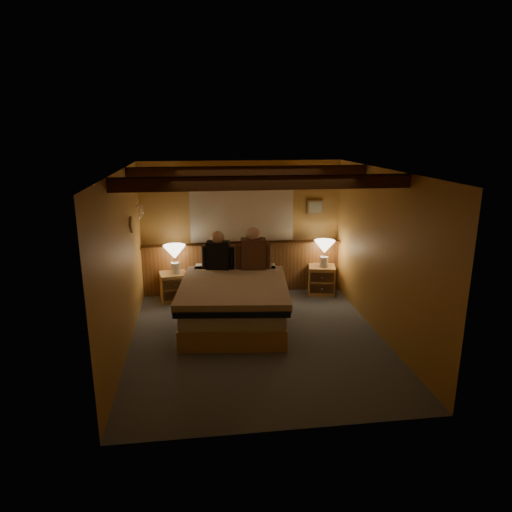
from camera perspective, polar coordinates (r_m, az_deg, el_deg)
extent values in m
plane|color=#525962|center=(6.70, 0.16, -10.31)|extent=(4.20, 4.20, 0.00)
plane|color=#D68D50|center=(6.05, 0.17, 10.61)|extent=(4.20, 4.20, 0.00)
plane|color=#B68541|center=(8.29, -1.80, 3.55)|extent=(3.60, 0.00, 3.60)
plane|color=#B68541|center=(6.29, -16.31, -0.96)|extent=(0.00, 4.20, 4.20)
plane|color=#B68541|center=(6.74, 15.50, 0.18)|extent=(0.00, 4.20, 4.20)
plane|color=#B68541|center=(4.31, 3.98, -7.96)|extent=(3.60, 0.00, 3.60)
cube|color=brown|center=(8.42, -1.72, -1.53)|extent=(3.60, 0.12, 0.90)
cube|color=brown|center=(8.24, -1.70, 1.47)|extent=(3.60, 0.22, 0.04)
cylinder|color=#432810|center=(8.08, -1.80, 9.34)|extent=(2.10, 0.05, 0.05)
sphere|color=#432810|center=(8.04, -9.35, 9.11)|extent=(0.08, 0.08, 0.08)
sphere|color=#432810|center=(8.25, 5.57, 9.40)|extent=(0.08, 0.08, 0.08)
cube|color=white|center=(8.17, -1.77, 5.51)|extent=(1.85, 0.08, 1.05)
cube|color=#432810|center=(5.47, 1.04, 9.14)|extent=(3.60, 0.15, 0.16)
cube|color=#432810|center=(6.95, -0.85, 10.50)|extent=(3.60, 0.15, 0.16)
cylinder|color=white|center=(7.72, -14.49, 6.32)|extent=(0.03, 0.55, 0.03)
torus|color=white|center=(7.59, -14.33, 5.26)|extent=(0.01, 0.21, 0.21)
torus|color=white|center=(7.81, -14.14, 5.55)|extent=(0.01, 0.21, 0.21)
cube|color=#A57F52|center=(8.45, 7.39, 6.07)|extent=(0.30, 0.03, 0.25)
cube|color=beige|center=(8.44, 7.41, 6.05)|extent=(0.24, 0.01, 0.19)
cube|color=tan|center=(7.15, -2.73, -7.27)|extent=(1.71, 2.15, 0.30)
cube|color=silver|center=(7.05, -2.76, -5.26)|extent=(1.67, 2.10, 0.24)
cube|color=black|center=(6.77, -2.83, -4.82)|extent=(1.73, 1.76, 0.08)
cube|color=pink|center=(6.87, -2.81, -3.90)|extent=(1.79, 1.96, 0.12)
cube|color=silver|center=(7.74, -5.42, -1.84)|extent=(0.63, 0.40, 0.16)
cube|color=silver|center=(7.72, 0.19, -1.82)|extent=(0.63, 0.40, 0.16)
cube|color=tan|center=(8.21, -10.26, -3.74)|extent=(0.51, 0.48, 0.49)
cube|color=brown|center=(8.00, -10.10, -3.50)|extent=(0.40, 0.09, 0.17)
cube|color=brown|center=(8.06, -10.04, -4.83)|extent=(0.40, 0.09, 0.17)
cylinder|color=white|center=(8.00, -10.10, -3.50)|extent=(0.03, 0.03, 0.03)
cylinder|color=white|center=(8.06, -10.04, -4.83)|extent=(0.03, 0.03, 0.03)
cube|color=tan|center=(8.49, 8.17, -2.91)|extent=(0.55, 0.51, 0.52)
cube|color=brown|center=(8.26, 8.28, -2.67)|extent=(0.42, 0.11, 0.18)
cube|color=brown|center=(8.33, 8.22, -4.02)|extent=(0.42, 0.11, 0.18)
cylinder|color=white|center=(8.26, 8.28, -2.67)|extent=(0.04, 0.04, 0.03)
cylinder|color=white|center=(8.33, 8.22, -4.02)|extent=(0.04, 0.04, 0.03)
cylinder|color=white|center=(8.08, -10.05, -1.47)|extent=(0.15, 0.15, 0.19)
cylinder|color=white|center=(8.05, -10.09, -0.60)|extent=(0.03, 0.03, 0.11)
cone|color=#FFECC6|center=(8.01, -10.15, 0.50)|extent=(0.38, 0.38, 0.23)
cylinder|color=white|center=(8.35, 8.49, -0.70)|extent=(0.14, 0.14, 0.19)
cylinder|color=white|center=(8.32, 8.52, 0.12)|extent=(0.02, 0.02, 0.10)
cone|color=#FFECC6|center=(8.28, 8.57, 1.15)|extent=(0.37, 0.37, 0.23)
cube|color=black|center=(7.52, -4.76, -0.01)|extent=(0.41, 0.28, 0.49)
cylinder|color=black|center=(7.57, -6.36, -0.27)|extent=(0.12, 0.12, 0.39)
cylinder|color=black|center=(7.51, -3.14, -0.33)|extent=(0.12, 0.12, 0.39)
sphere|color=tan|center=(7.45, -4.82, 2.30)|extent=(0.21, 0.21, 0.21)
cube|color=#4F301F|center=(7.50, -0.34, 0.18)|extent=(0.42, 0.27, 0.53)
cylinder|color=#4F301F|center=(7.51, -2.13, -0.16)|extent=(0.13, 0.13, 0.43)
cylinder|color=#4F301F|center=(7.53, 1.44, -0.11)|extent=(0.13, 0.13, 0.43)
sphere|color=tan|center=(7.42, -0.35, 2.72)|extent=(0.23, 0.23, 0.23)
cube|color=black|center=(7.93, -7.57, -5.07)|extent=(0.56, 0.42, 0.30)
cylinder|color=black|center=(7.87, -7.62, -3.91)|extent=(0.16, 0.31, 0.08)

